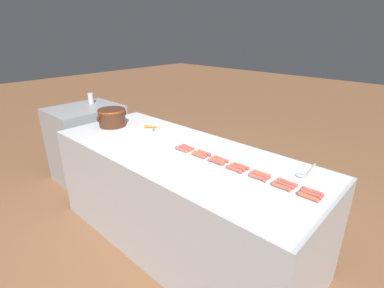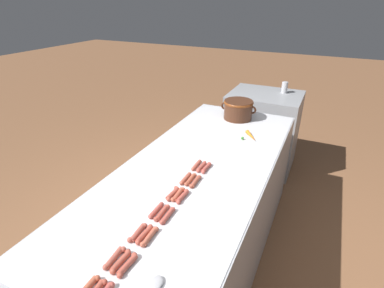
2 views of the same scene
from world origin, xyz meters
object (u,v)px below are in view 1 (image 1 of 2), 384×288
Objects in this scene: carrot at (153,127)px; hot_dog_9 at (259,175)px; back_cabinet at (88,143)px; hot_dog_13 at (185,148)px; soda_can at (91,98)px; hot_dog_1 at (281,186)px; hot_dog_11 at (218,160)px; hot_dog_15 at (287,182)px; hot_dog_19 at (204,153)px; hot_dog_7 at (311,194)px; hot_dog_20 at (188,147)px; hot_dog_3 at (234,169)px; hot_dog_14 at (313,192)px; bean_pot at (112,116)px; hot_dog_6 at (182,149)px; hot_dog_2 at (257,177)px; hot_dog_5 at (198,155)px; hot_dog_0 at (308,196)px; hot_dog_16 at (262,174)px; serving_spoon at (304,173)px; hot_dog_10 at (238,168)px; hot_dog_8 at (284,184)px; hot_dog_18 at (221,159)px; hot_dog_17 at (241,166)px; hot_dog_12 at (201,154)px; hot_dog_4 at (216,162)px.

hot_dog_9 is at bearing -97.49° from carrot.
hot_dog_13 is at bearing -91.32° from back_cabinet.
hot_dog_13 is 1.06× the size of soda_can.
hot_dog_11 is (0.03, 0.51, 0.00)m from hot_dog_1.
hot_dog_11 is 0.51m from hot_dog_15.
soda_can is at bearing 87.92° from carrot.
hot_dog_7 is at bearing -92.39° from hot_dog_19.
hot_dog_11 is at bearing -95.72° from hot_dog_20.
hot_dog_14 is (0.07, -0.50, 0.00)m from hot_dog_3.
bean_pot reaches higher than soda_can.
hot_dog_2 is at bearing -89.76° from hot_dog_6.
hot_dog_13 is at bearing 87.68° from hot_dog_1.
hot_dog_1 is 1.00× the size of hot_dog_5.
hot_dog_20 is at bearing 86.20° from hot_dog_0.
hot_dog_16 reaches higher than serving_spoon.
hot_dog_10 is 1.10m from carrot.
hot_dog_8 is at bearing -87.26° from hot_dog_5.
hot_dog_14 and hot_dog_18 have the same top height.
hot_dog_17 is at bearing -90.02° from hot_dog_19.
hot_dog_7 is 0.50m from hot_dog_10.
hot_dog_5 is 1.00× the size of hot_dog_8.
hot_dog_15 is at bearing 90.22° from hot_dog_14.
hot_dog_8 is 0.68m from hot_dog_12.
hot_dog_3 is 1.00× the size of hot_dog_11.
soda_can is (0.18, 2.48, 0.08)m from hot_dog_16.
hot_dog_2 is 1.00× the size of hot_dog_15.
hot_dog_14 is (0.03, -0.33, 0.00)m from hot_dog_9.
hot_dog_19 is (0.04, 0.33, 0.00)m from hot_dog_10.
hot_dog_16 is (0.07, -0.17, 0.00)m from hot_dog_3.
hot_dog_9 is at bearing -77.94° from hot_dog_3.
hot_dog_7 and hot_dog_14 have the same top height.
hot_dog_9 is 1.26m from carrot.
hot_dog_8 is (-0.04, -2.54, 0.43)m from back_cabinet.
hot_dog_4 is 0.17m from hot_dog_10.
hot_dog_2 is 1.00× the size of hot_dog_20.
soda_can is at bearing 85.21° from hot_dog_18.
hot_dog_4 is 1.00× the size of hot_dog_8.
hot_dog_6 and hot_dog_13 have the same top height.
back_cabinet is 6.77× the size of hot_dog_5.
hot_dog_8 is 0.23m from serving_spoon.
hot_dog_17 is (0.04, -0.34, 0.00)m from hot_dog_12.
hot_dog_11 is (0.00, 0.17, 0.00)m from hot_dog_10.
bean_pot is (-0.02, 1.61, 0.08)m from hot_dog_2.
hot_dog_12 is 1.99m from soda_can.
serving_spoon is at bearing -6.31° from hot_dog_8.
back_cabinet reaches higher than carrot.
hot_dog_10 is 0.34m from hot_dog_15.
hot_dog_13 and hot_dog_20 have the same top height.
hot_dog_4 is 1.00× the size of hot_dog_9.
hot_dog_6 is at bearing 93.13° from hot_dog_9.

